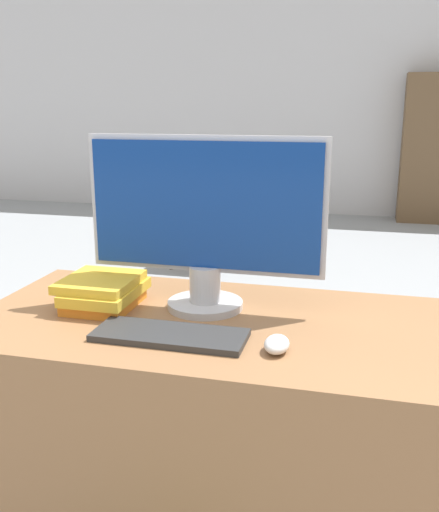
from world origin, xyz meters
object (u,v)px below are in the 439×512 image
at_px(far_chair, 201,205).
at_px(monitor, 205,220).
at_px(keyboard, 170,335).
at_px(mouse, 277,344).
at_px(book_stack, 103,292).

bearing_deg(far_chair, monitor, -29.77).
height_order(keyboard, mouse, mouse).
bearing_deg(book_stack, monitor, 11.37).
relative_size(keyboard, mouse, 4.22).
relative_size(keyboard, far_chair, 0.42).
height_order(mouse, far_chair, far_chair).
distance_m(mouse, far_chair, 3.60).
distance_m(monitor, book_stack, 0.35).
bearing_deg(mouse, keyboard, 176.99).
relative_size(mouse, book_stack, 0.37).
distance_m(monitor, far_chair, 3.33).
relative_size(book_stack, far_chair, 0.27).
relative_size(monitor, book_stack, 2.69).
xyz_separation_m(monitor, far_chair, (-0.91, 3.16, -0.52)).
xyz_separation_m(book_stack, far_chair, (-0.64, 3.21, -0.32)).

